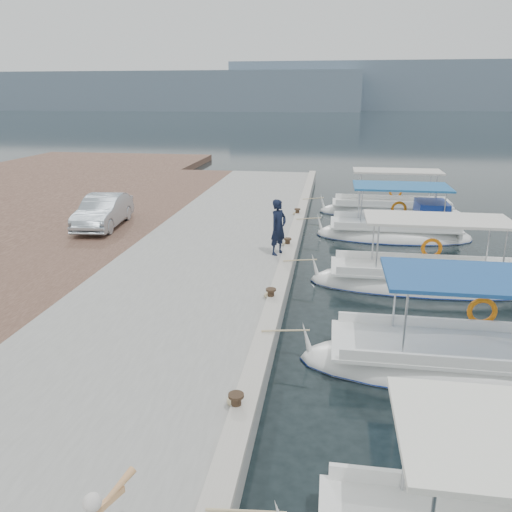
{
  "coord_description": "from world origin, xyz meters",
  "views": [
    {
      "loc": [
        1.11,
        -10.85,
        5.77
      ],
      "look_at": [
        -1.0,
        3.12,
        1.2
      ],
      "focal_mm": 35.0,
      "sensor_mm": 36.0,
      "label": 1
    }
  ],
  "objects_px": {
    "fishing_caique_d": "(396,233)",
    "parked_car": "(103,211)",
    "fishing_caique_e": "(390,212)",
    "fishing_caique_c": "(425,283)",
    "fishing_caique_b": "(476,367)",
    "fisherman": "(278,227)"
  },
  "relations": [
    {
      "from": "fishing_caique_c",
      "to": "fishing_caique_d",
      "type": "relative_size",
      "value": 1.11
    },
    {
      "from": "fishing_caique_e",
      "to": "parked_car",
      "type": "distance_m",
      "value": 13.93
    },
    {
      "from": "fishing_caique_d",
      "to": "fisherman",
      "type": "height_order",
      "value": "fisherman"
    },
    {
      "from": "fishing_caique_b",
      "to": "fishing_caique_e",
      "type": "xyz_separation_m",
      "value": [
        -0.27,
        15.27,
        0.0
      ]
    },
    {
      "from": "fishing_caique_c",
      "to": "fishing_caique_d",
      "type": "bearing_deg",
      "value": 92.41
    },
    {
      "from": "fishing_caique_c",
      "to": "fishing_caique_d",
      "type": "distance_m",
      "value": 5.76
    },
    {
      "from": "fishing_caique_c",
      "to": "fishing_caique_e",
      "type": "xyz_separation_m",
      "value": [
        -0.02,
        10.17,
        0.0
      ]
    },
    {
      "from": "fishing_caique_e",
      "to": "parked_car",
      "type": "xyz_separation_m",
      "value": [
        -12.35,
        -6.36,
        1.04
      ]
    },
    {
      "from": "fishing_caique_d",
      "to": "parked_car",
      "type": "xyz_separation_m",
      "value": [
        -12.13,
        -1.94,
        0.97
      ]
    },
    {
      "from": "fishing_caique_c",
      "to": "parked_car",
      "type": "distance_m",
      "value": 12.99
    },
    {
      "from": "fishing_caique_b",
      "to": "parked_car",
      "type": "xyz_separation_m",
      "value": [
        -12.62,
        8.91,
        1.04
      ]
    },
    {
      "from": "fishing_caique_c",
      "to": "parked_car",
      "type": "xyz_separation_m",
      "value": [
        -12.37,
        3.81,
        1.04
      ]
    },
    {
      "from": "fishing_caique_c",
      "to": "parked_car",
      "type": "relative_size",
      "value": 1.78
    },
    {
      "from": "parked_car",
      "to": "fisherman",
      "type": "bearing_deg",
      "value": -24.68
    },
    {
      "from": "fishing_caique_b",
      "to": "fisherman",
      "type": "distance_m",
      "value": 8.14
    },
    {
      "from": "fisherman",
      "to": "parked_car",
      "type": "distance_m",
      "value": 8.05
    },
    {
      "from": "fishing_caique_b",
      "to": "fishing_caique_d",
      "type": "relative_size",
      "value": 1.18
    },
    {
      "from": "fishing_caique_c",
      "to": "fisherman",
      "type": "bearing_deg",
      "value": 166.22
    },
    {
      "from": "parked_car",
      "to": "fishing_caique_d",
      "type": "bearing_deg",
      "value": 3.57
    },
    {
      "from": "fishing_caique_b",
      "to": "fishing_caique_d",
      "type": "xyz_separation_m",
      "value": [
        -0.49,
        10.85,
        0.07
      ]
    },
    {
      "from": "fishing_caique_d",
      "to": "fisherman",
      "type": "relative_size",
      "value": 3.37
    },
    {
      "from": "fishing_caique_c",
      "to": "parked_car",
      "type": "height_order",
      "value": "fishing_caique_c"
    }
  ]
}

